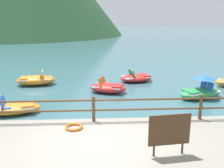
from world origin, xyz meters
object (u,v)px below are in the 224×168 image
sign_board (169,131)px  pedal_boat_5 (108,88)px  pedal_boat_7 (201,91)px  pedal_boat_0 (36,80)px  life_ring (74,127)px  pedal_boat_1 (136,78)px  pedal_boat_4 (13,108)px

sign_board → pedal_boat_5: 7.65m
pedal_boat_7 → pedal_boat_5: bearing=165.4°
sign_board → pedal_boat_0: size_ratio=0.47×
pedal_boat_7 → pedal_boat_0: bearing=161.2°
sign_board → life_ring: sign_board is taller
pedal_boat_0 → pedal_boat_7: size_ratio=0.94×
sign_board → life_ring: bearing=145.7°
pedal_boat_1 → pedal_boat_4: size_ratio=0.95×
pedal_boat_4 → pedal_boat_7: pedal_boat_7 is taller
pedal_boat_1 → pedal_boat_7: pedal_boat_7 is taller
pedal_boat_4 → life_ring: bearing=-41.3°
life_ring → pedal_boat_4: size_ratio=0.24×
pedal_boat_0 → pedal_boat_4: 4.95m
sign_board → pedal_boat_4: (-5.67, 4.44, -0.89)m
pedal_boat_4 → pedal_boat_5: bearing=35.2°
pedal_boat_0 → pedal_boat_7: 9.85m
pedal_boat_0 → pedal_boat_5: 4.88m
pedal_boat_0 → pedal_boat_1: size_ratio=1.05×
life_ring → pedal_boat_5: bearing=76.0°
pedal_boat_0 → pedal_boat_1: 6.50m
pedal_boat_4 → pedal_boat_7: 9.31m
sign_board → pedal_boat_7: sign_board is taller
sign_board → pedal_boat_1: (0.62, 9.95, -0.88)m
sign_board → pedal_boat_7: (3.47, 6.21, -0.74)m
sign_board → pedal_boat_1: bearing=86.4°
pedal_boat_5 → pedal_boat_1: bearing=51.2°
life_ring → pedal_boat_5: pedal_boat_5 is taller
pedal_boat_0 → pedal_boat_7: pedal_boat_7 is taller
life_ring → pedal_boat_5: 5.77m
pedal_boat_4 → pedal_boat_5: 5.27m
life_ring → pedal_boat_1: (3.38, 8.07, -0.19)m
pedal_boat_5 → pedal_boat_4: bearing=-144.8°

